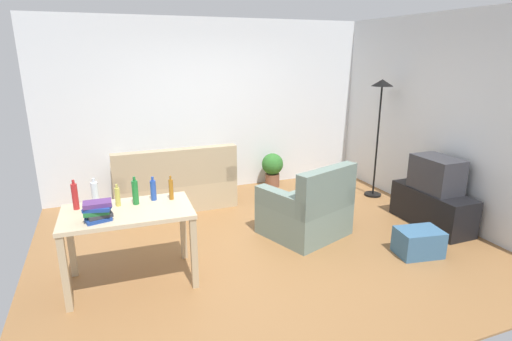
{
  "coord_description": "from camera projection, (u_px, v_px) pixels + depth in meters",
  "views": [
    {
      "loc": [
        -1.67,
        -4.07,
        2.19
      ],
      "look_at": [
        0.1,
        0.5,
        0.75
      ],
      "focal_mm": 28.28,
      "sensor_mm": 36.0,
      "label": 1
    }
  ],
  "objects": [
    {
      "name": "ground_plane",
      "position": [
        263.0,
        243.0,
        4.84
      ],
      "size": [
        5.2,
        4.4,
        0.02
      ],
      "primitive_type": "cube",
      "color": "olive"
    },
    {
      "name": "wall_rear",
      "position": [
        212.0,
        107.0,
        6.42
      ],
      "size": [
        5.2,
        0.1,
        2.7
      ],
      "primitive_type": "cube",
      "color": "silver",
      "rests_on": "ground_plane"
    },
    {
      "name": "wall_right",
      "position": [
        445.0,
        118.0,
        5.36
      ],
      "size": [
        0.1,
        4.4,
        2.7
      ],
      "primitive_type": "cube",
      "color": "silver",
      "rests_on": "ground_plane"
    },
    {
      "name": "couch",
      "position": [
        174.0,
        186.0,
        5.91
      ],
      "size": [
        1.7,
        0.84,
        0.92
      ],
      "rotation": [
        0.0,
        0.0,
        3.14
      ],
      "color": "tan",
      "rests_on": "ground_plane"
    },
    {
      "name": "tv_stand",
      "position": [
        432.0,
        208.0,
        5.26
      ],
      "size": [
        0.44,
        1.1,
        0.48
      ],
      "rotation": [
        0.0,
        0.0,
        1.57
      ],
      "color": "black",
      "rests_on": "ground_plane"
    },
    {
      "name": "tv",
      "position": [
        437.0,
        174.0,
        5.13
      ],
      "size": [
        0.41,
        0.6,
        0.44
      ],
      "rotation": [
        0.0,
        0.0,
        1.57
      ],
      "color": "#2D2D33",
      "rests_on": "tv_stand"
    },
    {
      "name": "torchiere_lamp",
      "position": [
        380.0,
        106.0,
        6.02
      ],
      "size": [
        0.32,
        0.32,
        1.81
      ],
      "color": "black",
      "rests_on": "ground_plane"
    },
    {
      "name": "desk",
      "position": [
        128.0,
        221.0,
        3.84
      ],
      "size": [
        1.22,
        0.74,
        0.76
      ],
      "rotation": [
        0.0,
        0.0,
        -0.03
      ],
      "color": "#C6B28E",
      "rests_on": "ground_plane"
    },
    {
      "name": "potted_plant",
      "position": [
        272.0,
        167.0,
        6.77
      ],
      "size": [
        0.36,
        0.36,
        0.57
      ],
      "color": "brown",
      "rests_on": "ground_plane"
    },
    {
      "name": "armchair",
      "position": [
        308.0,
        210.0,
        4.95
      ],
      "size": [
        1.13,
        1.1,
        0.92
      ],
      "rotation": [
        0.0,
        0.0,
        3.49
      ],
      "color": "slate",
      "rests_on": "ground_plane"
    },
    {
      "name": "storage_box",
      "position": [
        418.0,
        242.0,
        4.51
      ],
      "size": [
        0.53,
        0.41,
        0.3
      ],
      "primitive_type": "cube",
      "rotation": [
        0.0,
        0.0,
        -0.16
      ],
      "color": "#386084",
      "rests_on": "ground_plane"
    },
    {
      "name": "bottle_red",
      "position": [
        75.0,
        196.0,
        3.79
      ],
      "size": [
        0.06,
        0.06,
        0.29
      ],
      "color": "#AD2323",
      "rests_on": "desk"
    },
    {
      "name": "bottle_clear",
      "position": [
        95.0,
        194.0,
        3.84
      ],
      "size": [
        0.07,
        0.07,
        0.29
      ],
      "color": "silver",
      "rests_on": "desk"
    },
    {
      "name": "bottle_squat",
      "position": [
        118.0,
        197.0,
        3.88
      ],
      "size": [
        0.05,
        0.05,
        0.22
      ],
      "color": "#BCB24C",
      "rests_on": "desk"
    },
    {
      "name": "bottle_green",
      "position": [
        135.0,
        192.0,
        3.92
      ],
      "size": [
        0.06,
        0.06,
        0.28
      ],
      "color": "#1E722D",
      "rests_on": "desk"
    },
    {
      "name": "bottle_blue",
      "position": [
        153.0,
        190.0,
        4.03
      ],
      "size": [
        0.06,
        0.06,
        0.24
      ],
      "color": "#2347A3",
      "rests_on": "desk"
    },
    {
      "name": "bottle_amber",
      "position": [
        171.0,
        189.0,
        4.05
      ],
      "size": [
        0.04,
        0.04,
        0.25
      ],
      "color": "#9E6019",
      "rests_on": "desk"
    },
    {
      "name": "book_stack",
      "position": [
        98.0,
        211.0,
        3.54
      ],
      "size": [
        0.25,
        0.21,
        0.17
      ],
      "color": "navy",
      "rests_on": "desk"
    }
  ]
}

